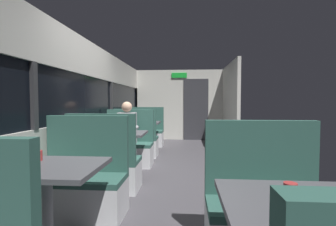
{
  "coord_description": "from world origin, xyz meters",
  "views": [
    {
      "loc": [
        0.26,
        -4.01,
        1.26
      ],
      "look_at": [
        -0.09,
        0.5,
        1.05
      ],
      "focal_mm": 26.48,
      "sensor_mm": 36.0,
      "label": 1
    }
  ],
  "objects": [
    {
      "name": "ground_plane",
      "position": [
        0.0,
        0.0,
        -0.01
      ],
      "size": [
        3.3,
        9.2,
        0.02
      ],
      "primitive_type": "cube",
      "color": "#423F44"
    },
    {
      "name": "carriage_window_panel_left",
      "position": [
        -1.45,
        0.0,
        1.11
      ],
      "size": [
        0.09,
        8.48,
        2.3
      ],
      "color": "beige",
      "rests_on": "ground_plane"
    },
    {
      "name": "carriage_end_bulkhead",
      "position": [
        0.06,
        4.19,
        1.14
      ],
      "size": [
        2.9,
        0.11,
        2.3
      ],
      "color": "beige",
      "rests_on": "ground_plane"
    },
    {
      "name": "carriage_aisle_panel_right",
      "position": [
        1.45,
        3.0,
        1.15
      ],
      "size": [
        0.08,
        2.4,
        2.3
      ],
      "primitive_type": "cube",
      "color": "beige",
      "rests_on": "ground_plane"
    },
    {
      "name": "dining_table_near_window",
      "position": [
        -0.89,
        -2.09,
        0.64
      ],
      "size": [
        0.9,
        0.7,
        0.74
      ],
      "color": "#9E9EA3",
      "rests_on": "ground_plane"
    },
    {
      "name": "bench_near_window_facing_entry",
      "position": [
        -0.89,
        -1.39,
        0.33
      ],
      "size": [
        0.95,
        0.5,
        1.1
      ],
      "color": "silver",
      "rests_on": "ground_plane"
    },
    {
      "name": "dining_table_mid_window",
      "position": [
        -0.89,
        0.08,
        0.64
      ],
      "size": [
        0.9,
        0.7,
        0.74
      ],
      "color": "#9E9EA3",
      "rests_on": "ground_plane"
    },
    {
      "name": "bench_mid_window_facing_end",
      "position": [
        -0.89,
        -0.62,
        0.33
      ],
      "size": [
        0.95,
        0.5,
        1.1
      ],
      "color": "silver",
      "rests_on": "ground_plane"
    },
    {
      "name": "bench_mid_window_facing_entry",
      "position": [
        -0.89,
        0.78,
        0.33
      ],
      "size": [
        0.95,
        0.5,
        1.1
      ],
      "color": "silver",
      "rests_on": "ground_plane"
    },
    {
      "name": "dining_table_far_window",
      "position": [
        -0.89,
        2.25,
        0.64
      ],
      "size": [
        0.9,
        0.7,
        0.74
      ],
      "color": "#9E9EA3",
      "rests_on": "ground_plane"
    },
    {
      "name": "bench_far_window_facing_end",
      "position": [
        -0.89,
        1.55,
        0.33
      ],
      "size": [
        0.95,
        0.5,
        1.1
      ],
      "color": "silver",
      "rests_on": "ground_plane"
    },
    {
      "name": "bench_far_window_facing_entry",
      "position": [
        -0.89,
        2.95,
        0.33
      ],
      "size": [
        0.95,
        0.5,
        1.1
      ],
      "color": "silver",
      "rests_on": "ground_plane"
    },
    {
      "name": "dining_table_front_aisle",
      "position": [
        0.89,
        -2.69,
        0.64
      ],
      "size": [
        0.9,
        0.7,
        0.74
      ],
      "color": "#9E9EA3",
      "rests_on": "ground_plane"
    },
    {
      "name": "bench_front_aisle_facing_entry",
      "position": [
        0.89,
        -1.99,
        0.33
      ],
      "size": [
        0.95,
        0.5,
        1.1
      ],
      "color": "silver",
      "rests_on": "ground_plane"
    },
    {
      "name": "seated_passenger",
      "position": [
        -0.89,
        0.71,
        0.54
      ],
      "size": [
        0.47,
        0.55,
        1.26
      ],
      "color": "#26262D",
      "rests_on": "ground_plane"
    },
    {
      "name": "coffee_cup_primary",
      "position": [
        0.81,
        -2.67,
        0.79
      ],
      "size": [
        0.07,
        0.07,
        0.09
      ],
      "color": "#B23333",
      "rests_on": "dining_table_front_aisle"
    },
    {
      "name": "coffee_cup_secondary",
      "position": [
        -1.05,
        -1.94,
        0.79
      ],
      "size": [
        0.07,
        0.07,
        0.09
      ],
      "color": "#B23333",
      "rests_on": "dining_table_near_window"
    }
  ]
}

